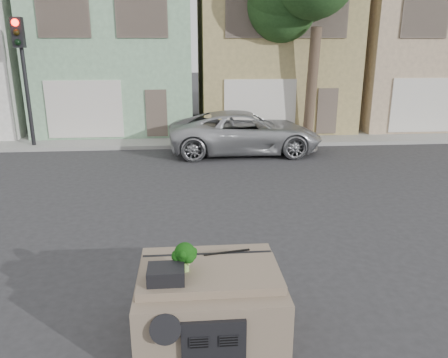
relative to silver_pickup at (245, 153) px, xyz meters
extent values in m
plane|color=#303033|center=(-1.99, -8.11, 0.00)|extent=(120.00, 120.00, 0.00)
cube|color=gray|center=(-1.99, 2.39, 0.07)|extent=(40.00, 3.00, 0.15)
cube|color=#86B28B|center=(-5.49, 6.39, 3.77)|extent=(7.20, 8.20, 7.55)
cube|color=#9F8D59|center=(2.01, 6.39, 3.77)|extent=(7.20, 8.20, 7.55)
cube|color=tan|center=(9.51, 6.39, 3.77)|extent=(7.20, 8.20, 7.55)
imported|color=#A7A9AD|center=(0.00, 0.00, 0.00)|extent=(5.86, 2.72, 1.63)
cube|color=black|center=(-8.49, 1.39, 2.55)|extent=(0.40, 0.40, 5.10)
cube|color=#1F401B|center=(3.01, 1.69, 4.25)|extent=(4.40, 4.00, 8.50)
cube|color=#766552|center=(-1.99, -11.11, 0.56)|extent=(2.00, 1.80, 1.12)
cube|color=black|center=(-2.57, -11.46, 1.22)|extent=(0.48, 0.38, 0.20)
cube|color=black|center=(-1.71, -10.73, 1.13)|extent=(0.69, 0.15, 0.02)
cube|color=black|center=(-2.32, -11.21, 1.33)|extent=(0.37, 0.37, 0.42)
camera|label=1|loc=(-2.26, -16.55, 4.07)|focal=35.00mm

